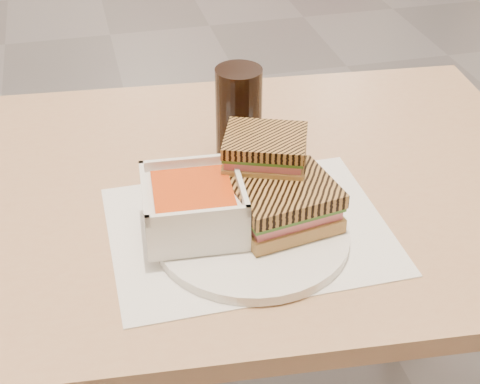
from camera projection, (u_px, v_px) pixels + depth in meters
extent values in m
cube|color=tan|center=(166.00, 197.00, 1.06)|extent=(1.26, 0.80, 0.03)
cylinder|color=tan|center=(412.00, 236.00, 1.59)|extent=(0.06, 0.06, 0.72)
cube|color=white|center=(249.00, 230.00, 0.97)|extent=(0.38, 0.29, 0.00)
cylinder|color=white|center=(252.00, 235.00, 0.95)|extent=(0.26, 0.26, 0.01)
cube|color=white|center=(193.00, 210.00, 0.93)|extent=(0.14, 0.14, 0.05)
cube|color=#D0430C|center=(193.00, 191.00, 0.92)|extent=(0.11, 0.11, 0.01)
cube|color=white|center=(240.00, 183.00, 0.92)|extent=(0.02, 0.13, 0.02)
cube|color=white|center=(144.00, 193.00, 0.91)|extent=(0.02, 0.13, 0.02)
cube|color=white|center=(187.00, 163.00, 0.97)|extent=(0.13, 0.02, 0.02)
cube|color=white|center=(198.00, 216.00, 0.86)|extent=(0.13, 0.02, 0.02)
cube|color=tan|center=(283.00, 216.00, 0.95)|extent=(0.15, 0.13, 0.02)
cube|color=#DF707B|center=(284.00, 206.00, 0.94)|extent=(0.14, 0.12, 0.01)
cube|color=#386B23|center=(284.00, 200.00, 0.94)|extent=(0.15, 0.13, 0.01)
cube|color=olive|center=(284.00, 192.00, 0.93)|extent=(0.15, 0.13, 0.02)
cube|color=tan|center=(265.00, 161.00, 0.98)|extent=(0.14, 0.12, 0.02)
cube|color=#DF707B|center=(265.00, 153.00, 0.97)|extent=(0.13, 0.12, 0.01)
cube|color=#386B23|center=(265.00, 147.00, 0.96)|extent=(0.13, 0.12, 0.01)
cube|color=olive|center=(265.00, 140.00, 0.96)|extent=(0.14, 0.12, 0.02)
cylinder|color=black|center=(239.00, 115.00, 1.08)|extent=(0.07, 0.07, 0.15)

